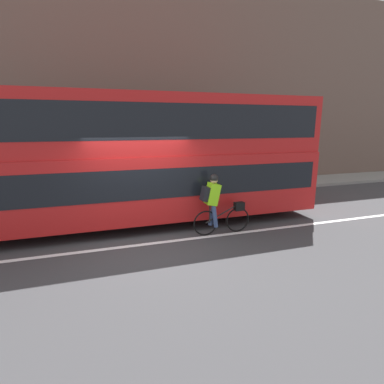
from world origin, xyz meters
The scene contains 6 objects.
ground_plane centered at (0.00, 0.00, 0.00)m, with size 80.00×80.00×0.00m, color #38383A.
road_center_line centered at (0.00, -0.18, 0.00)m, with size 50.00×0.14×0.01m, color silver.
sidewalk_curb centered at (0.00, 5.13, 0.07)m, with size 60.00×2.05×0.13m.
building_facade centered at (0.00, 6.30, 4.45)m, with size 60.00×0.30×8.90m.
bus centered at (0.39, 1.55, 1.98)m, with size 9.75×2.52×3.56m.
cyclist_on_bike centered at (1.88, -0.07, 0.86)m, with size 1.57×0.32×1.59m.
Camera 1 is at (-1.00, -6.87, 2.79)m, focal length 28.00 mm.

